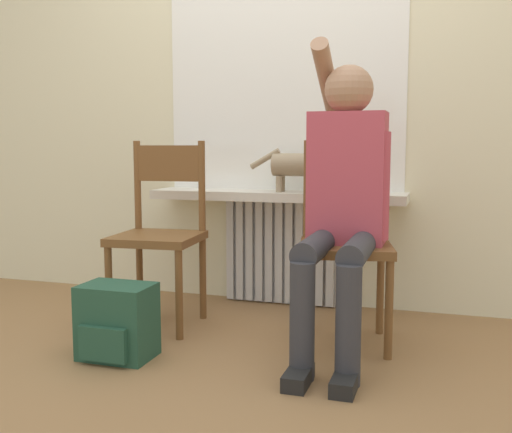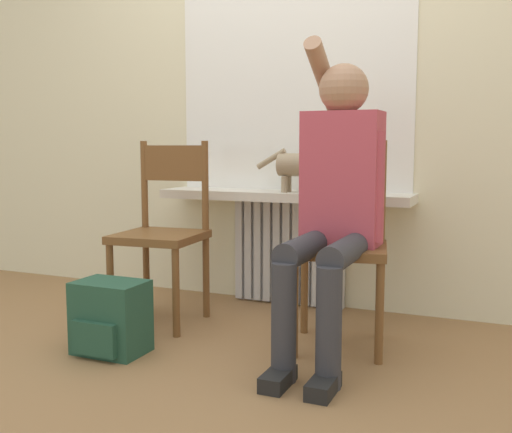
{
  "view_description": "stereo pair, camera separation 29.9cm",
  "coord_description": "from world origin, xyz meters",
  "px_view_note": "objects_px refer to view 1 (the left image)",
  "views": [
    {
      "loc": [
        0.9,
        -2.16,
        0.91
      ],
      "look_at": [
        0.0,
        0.68,
        0.56
      ],
      "focal_mm": 42.0,
      "sensor_mm": 36.0,
      "label": 1
    },
    {
      "loc": [
        1.18,
        -2.06,
        0.91
      ],
      "look_at": [
        0.0,
        0.68,
        0.56
      ],
      "focal_mm": 42.0,
      "sensor_mm": 36.0,
      "label": 2
    }
  ],
  "objects_px": {
    "person": "(344,192)",
    "backpack": "(117,322)",
    "cat": "(299,166)",
    "chair_right": "(345,239)",
    "chair_left": "(160,231)"
  },
  "relations": [
    {
      "from": "person",
      "to": "backpack",
      "type": "relative_size",
      "value": 4.31
    },
    {
      "from": "chair_left",
      "to": "backpack",
      "type": "xyz_separation_m",
      "value": [
        0.04,
        -0.52,
        -0.33
      ]
    },
    {
      "from": "chair_right",
      "to": "person",
      "type": "height_order",
      "value": "person"
    },
    {
      "from": "cat",
      "to": "person",
      "type": "bearing_deg",
      "value": -59.72
    },
    {
      "from": "chair_right",
      "to": "cat",
      "type": "bearing_deg",
      "value": 114.25
    },
    {
      "from": "chair_right",
      "to": "cat",
      "type": "distance_m",
      "value": 0.65
    },
    {
      "from": "chair_right",
      "to": "backpack",
      "type": "bearing_deg",
      "value": -161.77
    },
    {
      "from": "chair_right",
      "to": "cat",
      "type": "relative_size",
      "value": 2.02
    },
    {
      "from": "person",
      "to": "cat",
      "type": "relative_size",
      "value": 2.98
    },
    {
      "from": "chair_left",
      "to": "backpack",
      "type": "distance_m",
      "value": 0.61
    },
    {
      "from": "backpack",
      "to": "cat",
      "type": "bearing_deg",
      "value": 59.7
    },
    {
      "from": "chair_left",
      "to": "person",
      "type": "distance_m",
      "value": 0.99
    },
    {
      "from": "cat",
      "to": "backpack",
      "type": "bearing_deg",
      "value": -120.3
    },
    {
      "from": "chair_left",
      "to": "cat",
      "type": "distance_m",
      "value": 0.83
    },
    {
      "from": "person",
      "to": "cat",
      "type": "height_order",
      "value": "person"
    }
  ]
}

